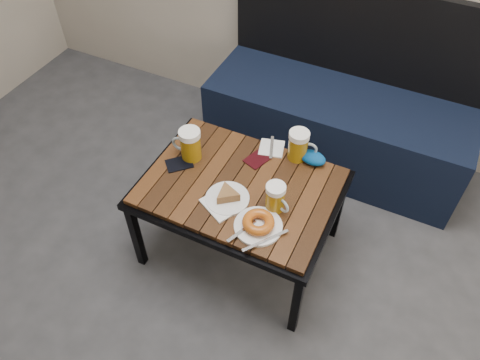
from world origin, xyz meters
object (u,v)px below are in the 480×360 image
at_px(passport_navy, 179,164).
at_px(beer_mug_left, 190,144).
at_px(beer_mug_right, 276,197).
at_px(passport_burgundy, 258,159).
at_px(cafe_table, 240,191).
at_px(plate_pie, 227,196).
at_px(bench, 338,120).
at_px(plate_bagel, 258,224).
at_px(beer_mug_centre, 299,145).
at_px(knit_pouch, 313,158).

bearing_deg(passport_navy, beer_mug_left, 115.05).
bearing_deg(beer_mug_right, passport_burgundy, 152.37).
xyz_separation_m(cafe_table, plate_pie, (-0.01, -0.10, 0.06)).
xyz_separation_m(bench, beer_mug_left, (-0.47, -0.77, 0.28)).
distance_m(cafe_table, plate_bagel, 0.25).
xyz_separation_m(plate_bagel, passport_navy, (-0.46, 0.16, -0.02)).
distance_m(beer_mug_left, passport_burgundy, 0.31).
distance_m(beer_mug_right, plate_pie, 0.20).
bearing_deg(beer_mug_right, beer_mug_centre, 117.84).
bearing_deg(beer_mug_centre, beer_mug_right, -98.54).
relative_size(passport_navy, passport_burgundy, 1.01).
bearing_deg(knit_pouch, beer_mug_right, -98.66).
bearing_deg(beer_mug_right, knit_pouch, 105.07).
bearing_deg(plate_bagel, knit_pouch, 81.08).
xyz_separation_m(cafe_table, beer_mug_right, (0.18, -0.05, 0.11)).
height_order(beer_mug_left, knit_pouch, beer_mug_left).
relative_size(beer_mug_centre, passport_burgundy, 1.29).
xyz_separation_m(beer_mug_left, passport_burgundy, (0.28, 0.11, -0.07)).
distance_m(beer_mug_centre, plate_pie, 0.40).
bearing_deg(beer_mug_centre, cafe_table, -134.24).
height_order(plate_pie, plate_bagel, plate_bagel).
xyz_separation_m(passport_burgundy, knit_pouch, (0.22, 0.09, 0.02)).
height_order(cafe_table, passport_navy, passport_navy).
height_order(bench, knit_pouch, bench).
distance_m(beer_mug_left, plate_bagel, 0.49).
height_order(bench, passport_burgundy, bench).
bearing_deg(plate_bagel, passport_burgundy, 114.66).
height_order(bench, plate_bagel, bench).
relative_size(plate_pie, plate_bagel, 0.78).
height_order(bench, cafe_table, bench).
relative_size(beer_mug_centre, plate_pie, 0.79).
distance_m(beer_mug_right, plate_bagel, 0.13).
relative_size(plate_pie, passport_burgundy, 1.62).
distance_m(plate_bagel, knit_pouch, 0.44).
distance_m(bench, beer_mug_centre, 0.63).
relative_size(plate_pie, knit_pouch, 1.51).
height_order(bench, passport_navy, bench).
relative_size(beer_mug_left, beer_mug_centre, 1.05).
bearing_deg(beer_mug_left, bench, -126.58).
bearing_deg(bench, knit_pouch, -86.95).
distance_m(passport_burgundy, knit_pouch, 0.24).
relative_size(beer_mug_left, plate_pie, 0.83).
bearing_deg(passport_burgundy, knit_pouch, 41.78).
bearing_deg(beer_mug_left, beer_mug_right, 161.59).
distance_m(cafe_table, beer_mug_right, 0.22).
distance_m(passport_navy, passport_burgundy, 0.35).
height_order(cafe_table, beer_mug_centre, beer_mug_centre).
xyz_separation_m(bench, knit_pouch, (0.03, -0.56, 0.23)).
xyz_separation_m(beer_mug_centre, plate_bagel, (0.00, -0.43, -0.05)).
bearing_deg(plate_pie, passport_burgundy, 86.50).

